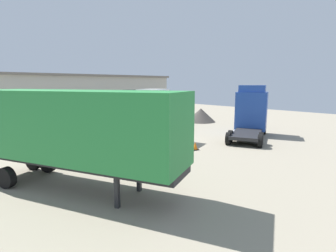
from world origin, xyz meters
TOP-DOWN VIEW (x-y plane):
  - ground_plane at (0.00, 0.00)m, footprint 60.00×60.00m
  - warehouse_building at (0.00, 18.18)m, footprint 26.35×8.87m
  - tractor_unit_white at (-0.86, 0.96)m, footprint 4.45×6.70m
  - container_trailer_green at (-9.07, -4.14)m, footprint 6.09×9.58m
  - tractor_unit_blue at (6.82, -3.11)m, footprint 6.89×4.91m
  - gravel_pile at (9.97, 4.97)m, footprint 3.42×3.42m
  - traffic_cone at (-0.45, -3.23)m, footprint 0.40×0.40m

SIDE VIEW (x-z plane):
  - ground_plane at x=0.00m, z-range 0.00..0.00m
  - traffic_cone at x=-0.45m, z-range -0.02..0.53m
  - gravel_pile at x=9.97m, z-range 0.00..1.56m
  - tractor_unit_white at x=-0.86m, z-range -0.12..3.87m
  - tractor_unit_blue at x=6.82m, z-range -0.13..4.13m
  - container_trailer_green at x=-9.07m, z-range 0.56..4.69m
  - warehouse_building at x=0.00m, z-range 0.01..5.47m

